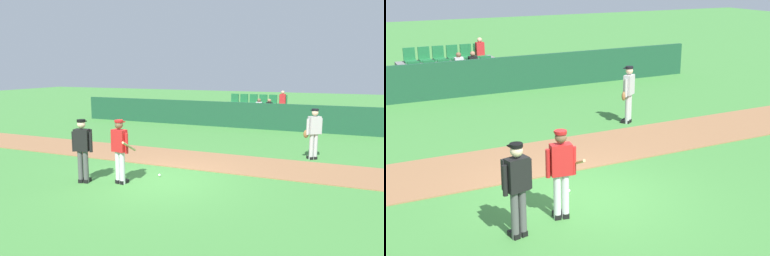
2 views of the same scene
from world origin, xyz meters
TOP-DOWN VIEW (x-y plane):
  - ground_plane at (0.00, 0.00)m, footprint 80.00×80.00m
  - infield_dirt_path at (0.00, 2.56)m, footprint 28.00×2.38m
  - dugout_fence at (0.00, 9.94)m, footprint 20.00×0.16m
  - stadium_bleachers at (0.02, 11.39)m, footprint 3.90×2.10m
  - batter_red_jersey at (-0.83, -0.68)m, footprint 0.64×0.80m
  - umpire_home_plate at (-1.82, -0.99)m, footprint 0.58×0.37m
  - runner_grey_jersey at (3.72, 4.25)m, footprint 0.61×0.46m
  - baseball at (-0.18, 0.35)m, footprint 0.07×0.07m

SIDE VIEW (x-z plane):
  - ground_plane at x=0.00m, z-range 0.00..0.00m
  - infield_dirt_path at x=0.00m, z-range 0.00..0.03m
  - baseball at x=-0.18m, z-range 0.00..0.07m
  - stadium_bleachers at x=0.02m, z-range -0.45..1.45m
  - dugout_fence at x=0.00m, z-range 0.00..1.35m
  - runner_grey_jersey at x=3.72m, z-range 0.08..1.84m
  - batter_red_jersey at x=-0.83m, z-range 0.09..1.85m
  - umpire_home_plate at x=-1.82m, z-range 0.12..1.88m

